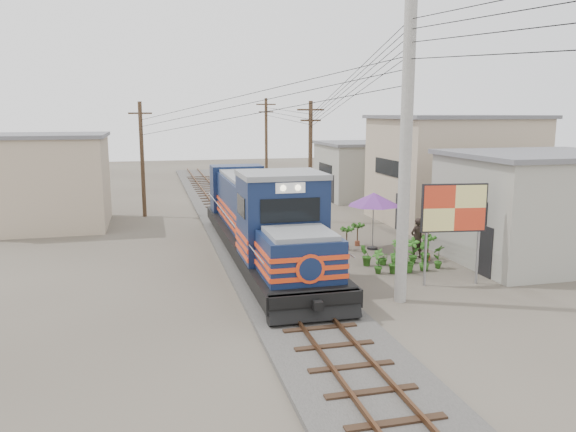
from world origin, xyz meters
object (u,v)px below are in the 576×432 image
object	(u,v)px
locomotive	(261,220)
market_umbrella	(374,199)
billboard	(454,210)
vendor	(417,238)

from	to	relation	value
locomotive	market_umbrella	world-z (taller)	locomotive
locomotive	billboard	xyz separation A→B (m)	(6.14, -5.27, 1.04)
vendor	market_umbrella	bearing A→B (deg)	-73.24
locomotive	vendor	bearing A→B (deg)	-11.84
billboard	market_umbrella	bearing A→B (deg)	104.26
vendor	billboard	bearing A→B (deg)	66.84
locomotive	vendor	size ratio (longest dim) A/B	9.13
market_umbrella	vendor	size ratio (longest dim) A/B	1.49
billboard	market_umbrella	world-z (taller)	billboard
locomotive	vendor	world-z (taller)	locomotive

